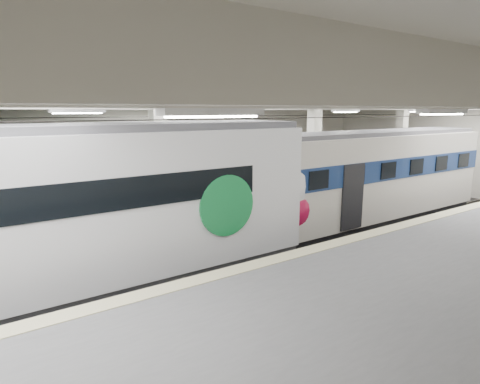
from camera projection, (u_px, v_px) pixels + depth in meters
station_hall at (307, 165)px, 12.78m from camera, size 36.00×24.00×5.75m
modern_emu at (129, 206)px, 11.46m from camera, size 14.42×2.98×4.62m
older_rer at (374, 176)px, 17.59m from camera, size 12.27×2.71×4.10m
far_train at (45, 182)px, 15.15m from camera, size 14.05×2.96×4.48m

